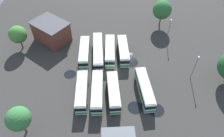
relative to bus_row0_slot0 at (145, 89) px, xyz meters
name	(u,v)px	position (x,y,z in m)	size (l,w,h in m)	color
ground_plane	(112,74)	(5.78, 8.42, -1.85)	(91.87, 91.87, 0.00)	#383533
bus_row0_slot0	(145,89)	(0.00, 0.00, 0.00)	(11.61, 4.84, 3.50)	silver
bus_row0_slot2	(113,92)	(-1.56, 7.28, 0.00)	(10.66, 4.27, 3.50)	silver
bus_row0_slot3	(97,92)	(-1.88, 11.07, 0.00)	(11.24, 3.72, 3.50)	silver
bus_row0_slot4	(82,91)	(-2.10, 14.64, 0.00)	(10.98, 3.96, 3.50)	silver
bus_row1_slot1	(123,51)	(13.19, 5.83, 0.00)	(10.80, 4.05, 3.50)	silver
bus_row1_slot2	(110,51)	(12.73, 9.53, 0.00)	(11.23, 3.52, 3.50)	silver
bus_row1_slot3	(98,52)	(12.11, 12.83, 0.00)	(13.70, 4.56, 3.50)	silver
bus_row1_slot4	(84,52)	(11.50, 16.58, 0.00)	(11.18, 3.93, 3.50)	silver
depot_building	(51,31)	(18.43, 27.89, 1.28)	(11.83, 12.82, 6.22)	brown
lamp_post_mid_lot	(195,67)	(6.30, -12.14, 2.30)	(0.56, 0.28, 7.48)	slate
lamp_post_far_corner	(169,29)	(21.38, -7.32, 2.29)	(0.56, 0.28, 7.46)	slate
tree_west_edge	(162,10)	(29.05, -5.56, 4.12)	(5.98, 5.98, 8.98)	brown
tree_south_edge	(18,35)	(13.83, 35.86, 3.02)	(5.01, 5.01, 7.40)	brown
tree_east_edge	(18,119)	(-12.25, 24.67, 3.53)	(4.85, 4.85, 7.83)	brown
puddle_centre_drain	(70,74)	(4.57, 19.36, -1.85)	(3.19, 3.19, 0.01)	black
puddle_between_rows	(130,55)	(13.63, 3.65, -1.85)	(1.77, 1.77, 0.01)	black
puddle_near_shelter	(156,110)	(-4.42, -2.73, -1.85)	(3.78, 3.78, 0.01)	black
puddle_front_lane	(131,62)	(10.60, 3.49, -1.85)	(4.10, 4.10, 0.01)	black
puddle_back_corner	(135,108)	(-4.21, 2.00, -1.85)	(3.57, 3.57, 0.01)	black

